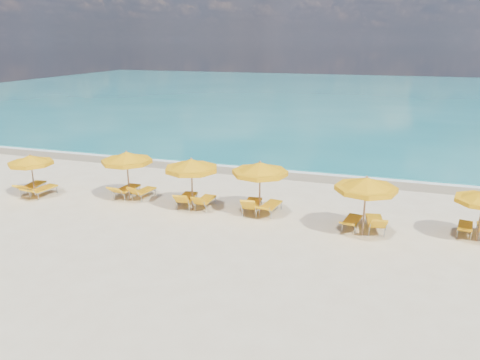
% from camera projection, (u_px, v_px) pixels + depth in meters
% --- Properties ---
extents(ground_plane, '(120.00, 120.00, 0.00)m').
position_uv_depth(ground_plane, '(229.00, 216.00, 20.33)').
color(ground_plane, beige).
extents(ocean, '(120.00, 80.00, 0.30)m').
position_uv_depth(ocean, '(345.00, 96.00, 64.05)').
color(ocean, '#15747A').
rests_on(ocean, ground).
extents(wet_sand_band, '(120.00, 2.60, 0.01)m').
position_uv_depth(wet_sand_band, '(271.00, 172.00, 27.07)').
color(wet_sand_band, tan).
rests_on(wet_sand_band, ground).
extents(foam_line, '(120.00, 1.20, 0.03)m').
position_uv_depth(foam_line, '(275.00, 169.00, 27.80)').
color(foam_line, white).
rests_on(foam_line, ground).
extents(whitecap_near, '(14.00, 0.36, 0.05)m').
position_uv_depth(whitecap_near, '(229.00, 135.00, 37.59)').
color(whitecap_near, white).
rests_on(whitecap_near, ground).
extents(whitecap_far, '(18.00, 0.30, 0.05)m').
position_uv_depth(whitecap_far, '(411.00, 130.00, 39.82)').
color(whitecap_far, white).
rests_on(whitecap_far, ground).
extents(umbrella_2, '(2.59, 2.59, 2.13)m').
position_uv_depth(umbrella_2, '(31.00, 160.00, 22.33)').
color(umbrella_2, '#98714C').
rests_on(umbrella_2, ground).
extents(umbrella_3, '(3.11, 3.11, 2.41)m').
position_uv_depth(umbrella_3, '(127.00, 158.00, 21.80)').
color(umbrella_3, '#98714C').
rests_on(umbrella_3, ground).
extents(umbrella_4, '(2.46, 2.46, 2.42)m').
position_uv_depth(umbrella_4, '(191.00, 165.00, 20.47)').
color(umbrella_4, '#98714C').
rests_on(umbrella_4, ground).
extents(umbrella_5, '(2.80, 2.80, 2.44)m').
position_uv_depth(umbrella_5, '(260.00, 169.00, 19.84)').
color(umbrella_5, '#98714C').
rests_on(umbrella_5, ground).
extents(umbrella_6, '(2.69, 2.69, 2.42)m').
position_uv_depth(umbrella_6, '(366.00, 185.00, 17.72)').
color(umbrella_6, '#98714C').
rests_on(umbrella_6, ground).
extents(lounger_2_left, '(0.85, 1.96, 0.75)m').
position_uv_depth(lounger_2_left, '(33.00, 188.00, 23.33)').
color(lounger_2_left, '#A5A8AD').
rests_on(lounger_2_left, ground).
extents(lounger_2_right, '(0.79, 1.91, 0.69)m').
position_uv_depth(lounger_2_right, '(43.00, 192.00, 22.83)').
color(lounger_2_right, '#A5A8AD').
rests_on(lounger_2_right, ground).
extents(lounger_3_left, '(0.76, 1.98, 0.82)m').
position_uv_depth(lounger_3_left, '(127.00, 192.00, 22.76)').
color(lounger_3_left, '#A5A8AD').
rests_on(lounger_3_left, ground).
extents(lounger_3_right, '(0.78, 1.70, 0.81)m').
position_uv_depth(lounger_3_right, '(144.00, 194.00, 22.56)').
color(lounger_3_right, '#A5A8AD').
rests_on(lounger_3_right, ground).
extents(lounger_4_left, '(0.92, 2.00, 0.91)m').
position_uv_depth(lounger_4_left, '(187.00, 201.00, 21.45)').
color(lounger_4_left, '#A5A8AD').
rests_on(lounger_4_left, ground).
extents(lounger_4_right, '(0.60, 1.72, 0.83)m').
position_uv_depth(lounger_4_right, '(205.00, 203.00, 21.27)').
color(lounger_4_right, '#A5A8AD').
rests_on(lounger_4_right, ground).
extents(lounger_5_left, '(0.83, 1.96, 0.96)m').
position_uv_depth(lounger_5_left, '(252.00, 207.00, 20.65)').
color(lounger_5_left, '#A5A8AD').
rests_on(lounger_5_left, ground).
extents(lounger_5_right, '(0.85, 1.96, 0.70)m').
position_uv_depth(lounger_5_right, '(270.00, 209.00, 20.53)').
color(lounger_5_right, '#A5A8AD').
rests_on(lounger_5_right, ground).
extents(lounger_6_left, '(0.83, 1.82, 0.64)m').
position_uv_depth(lounger_6_left, '(352.00, 224.00, 18.92)').
color(lounger_6_left, '#A5A8AD').
rests_on(lounger_6_left, ground).
extents(lounger_6_right, '(0.94, 1.96, 0.90)m').
position_uv_depth(lounger_6_right, '(375.00, 225.00, 18.66)').
color(lounger_6_right, '#A5A8AD').
rests_on(lounger_6_right, ground).
extents(lounger_7_left, '(0.79, 1.72, 0.63)m').
position_uv_depth(lounger_7_left, '(465.00, 230.00, 18.33)').
color(lounger_7_left, '#A5A8AD').
rests_on(lounger_7_left, ground).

